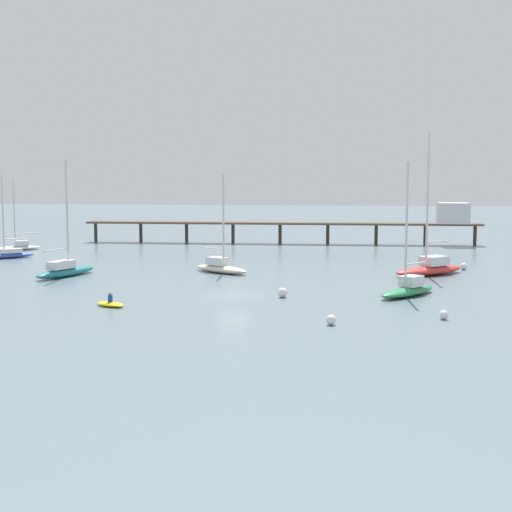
{
  "coord_description": "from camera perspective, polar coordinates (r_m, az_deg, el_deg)",
  "views": [
    {
      "loc": [
        8.77,
        -58.21,
        9.77
      ],
      "look_at": [
        0.0,
        16.79,
        1.5
      ],
      "focal_mm": 49.84,
      "sensor_mm": 36.0,
      "label": 1
    }
  ],
  "objects": [
    {
      "name": "sailboat_teal",
      "position": [
        73.46,
        -15.08,
        -1.0
      ],
      "size": [
        4.47,
        8.33,
        11.61
      ],
      "color": "#1E727A",
      "rests_on": "ground_plane"
    },
    {
      "name": "sailboat_white",
      "position": [
        102.26,
        -18.54,
        0.8
      ],
      "size": [
        6.07,
        4.85,
        9.76
      ],
      "color": "white",
      "rests_on": "ground_plane"
    },
    {
      "name": "mooring_buoy_inner",
      "position": [
        58.58,
        2.16,
        -2.95
      ],
      "size": [
        0.81,
        0.81,
        0.81
      ],
      "primitive_type": "sphere",
      "color": "silver",
      "rests_on": "ground_plane"
    },
    {
      "name": "dinghy_yellow",
      "position": [
        55.64,
        -11.61,
        -3.77
      ],
      "size": [
        2.88,
        2.28,
        1.14
      ],
      "color": "yellow",
      "rests_on": "ground_plane"
    },
    {
      "name": "sailboat_green",
      "position": [
        60.73,
        12.11,
        -2.47
      ],
      "size": [
        5.96,
        6.97,
        11.13
      ],
      "color": "#287F4C",
      "rests_on": "ground_plane"
    },
    {
      "name": "mooring_buoy_outer",
      "position": [
        47.92,
        6.04,
        -5.12
      ],
      "size": [
        0.7,
        0.7,
        0.7
      ],
      "primitive_type": "sphere",
      "color": "silver",
      "rests_on": "ground_plane"
    },
    {
      "name": "sailboat_cream",
      "position": [
        73.92,
        -2.87,
        -0.81
      ],
      "size": [
        6.96,
        5.68,
        10.2
      ],
      "color": "beige",
      "rests_on": "ground_plane"
    },
    {
      "name": "mooring_buoy_mid",
      "position": [
        51.23,
        14.84,
        -4.59
      ],
      "size": [
        0.65,
        0.65,
        0.65
      ],
      "primitive_type": "sphere",
      "color": "silver",
      "rests_on": "ground_plane"
    },
    {
      "name": "mooring_buoy_near",
      "position": [
        79.25,
        16.32,
        -0.81
      ],
      "size": [
        0.76,
        0.76,
        0.76
      ],
      "primitive_type": "sphere",
      "color": "silver",
      "rests_on": "ground_plane"
    },
    {
      "name": "sailboat_blue",
      "position": [
        92.38,
        -19.3,
        0.23
      ],
      "size": [
        5.98,
        5.45,
        10.2
      ],
      "color": "#2D4CB7",
      "rests_on": "ground_plane"
    },
    {
      "name": "sailboat_red",
      "position": [
        74.3,
        13.77,
        -0.86
      ],
      "size": [
        8.53,
        7.73,
        14.26
      ],
      "color": "red",
      "rests_on": "ground_plane"
    },
    {
      "name": "ground_plane",
      "position": [
        59.68,
        -1.87,
        -3.18
      ],
      "size": [
        400.0,
        400.0,
        0.0
      ],
      "primitive_type": "plane",
      "color": "slate"
    },
    {
      "name": "pier",
      "position": [
        106.56,
        8.5,
        2.95
      ],
      "size": [
        59.22,
        4.28,
        6.23
      ],
      "color": "brown",
      "rests_on": "ground_plane"
    }
  ]
}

